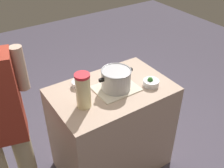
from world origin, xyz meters
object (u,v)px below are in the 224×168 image
(cooking_pot, at_px, (116,79))
(broccoli_bowl_center, at_px, (79,83))
(lemonade_pitcher, at_px, (83,91))
(broccoli_bowl_front, at_px, (151,82))
(person_cook, at_px, (1,129))

(cooking_pot, height_order, broccoli_bowl_center, cooking_pot)
(lemonade_pitcher, relative_size, broccoli_bowl_front, 2.12)
(lemonade_pitcher, xyz_separation_m, broccoli_bowl_center, (-0.09, -0.26, -0.11))
(lemonade_pitcher, bearing_deg, person_cook, -8.16)
(lemonade_pitcher, distance_m, broccoli_bowl_front, 0.61)
(cooking_pot, relative_size, person_cook, 0.19)
(cooking_pot, height_order, person_cook, person_cook)
(broccoli_bowl_center, relative_size, person_cook, 0.07)
(person_cook, bearing_deg, broccoli_bowl_center, -165.78)
(cooking_pot, relative_size, lemonade_pitcher, 1.12)
(lemonade_pitcher, height_order, person_cook, person_cook)
(broccoli_bowl_front, bearing_deg, person_cook, -7.24)
(lemonade_pitcher, relative_size, broccoli_bowl_center, 2.28)
(person_cook, bearing_deg, broccoli_bowl_front, 172.76)
(cooking_pot, bearing_deg, person_cook, -1.96)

